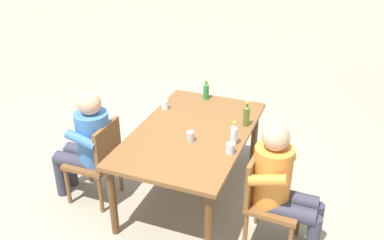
% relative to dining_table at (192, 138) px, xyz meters
% --- Properties ---
extents(ground_plane, '(24.00, 24.00, 0.00)m').
position_rel_dining_table_xyz_m(ground_plane, '(0.00, 0.00, -0.67)').
color(ground_plane, gray).
extents(dining_table, '(1.73, 1.06, 0.75)m').
position_rel_dining_table_xyz_m(dining_table, '(0.00, 0.00, 0.00)').
color(dining_table, brown).
rests_on(dining_table, ground_plane).
extents(chair_near_right, '(0.44, 0.44, 0.87)m').
position_rel_dining_table_xyz_m(chair_near_right, '(0.39, -0.83, -0.18)').
color(chair_near_right, brown).
rests_on(chair_near_right, ground_plane).
extents(chair_far_right, '(0.46, 0.46, 0.87)m').
position_rel_dining_table_xyz_m(chair_far_right, '(0.39, 0.83, -0.18)').
color(chair_far_right, brown).
rests_on(chair_far_right, ground_plane).
extents(person_in_white_shirt, '(0.47, 0.62, 1.18)m').
position_rel_dining_table_xyz_m(person_in_white_shirt, '(0.39, -0.94, -0.02)').
color(person_in_white_shirt, '#3D70B2').
rests_on(person_in_white_shirt, ground_plane).
extents(person_in_plaid_shirt, '(0.47, 0.62, 1.18)m').
position_rel_dining_table_xyz_m(person_in_plaid_shirt, '(0.39, 0.94, -0.02)').
color(person_in_plaid_shirt, orange).
rests_on(person_in_plaid_shirt, ground_plane).
extents(bottle_green, '(0.06, 0.06, 0.23)m').
position_rel_dining_table_xyz_m(bottle_green, '(-0.75, -0.12, 0.18)').
color(bottle_green, '#287A38').
rests_on(bottle_green, dining_table).
extents(bottle_olive, '(0.06, 0.06, 0.26)m').
position_rel_dining_table_xyz_m(bottle_olive, '(-0.30, 0.45, 0.19)').
color(bottle_olive, '#566623').
rests_on(bottle_olive, dining_table).
extents(bottle_clear, '(0.06, 0.06, 0.23)m').
position_rel_dining_table_xyz_m(bottle_clear, '(0.09, 0.44, 0.18)').
color(bottle_clear, white).
rests_on(bottle_clear, dining_table).
extents(cup_steel, '(0.07, 0.07, 0.09)m').
position_rel_dining_table_xyz_m(cup_steel, '(0.17, 0.05, 0.13)').
color(cup_steel, '#B2B7BC').
rests_on(cup_steel, dining_table).
extents(cup_glass, '(0.08, 0.08, 0.09)m').
position_rel_dining_table_xyz_m(cup_glass, '(0.24, 0.45, 0.13)').
color(cup_glass, silver).
rests_on(cup_glass, dining_table).
extents(cup_white, '(0.07, 0.07, 0.09)m').
position_rel_dining_table_xyz_m(cup_white, '(-0.35, -0.45, 0.13)').
color(cup_white, white).
rests_on(cup_white, dining_table).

